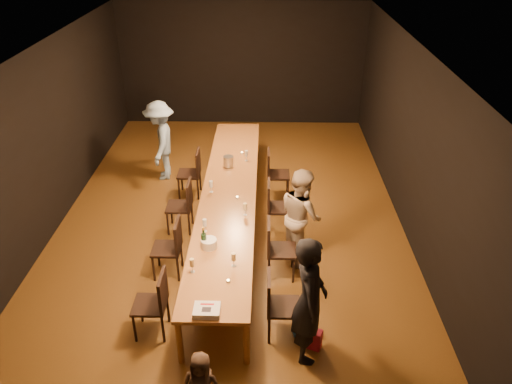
{
  "coord_description": "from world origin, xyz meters",
  "views": [
    {
      "loc": [
        0.6,
        -7.16,
        4.83
      ],
      "look_at": [
        0.46,
        -0.44,
        1.0
      ],
      "focal_mm": 35.0,
      "sensor_mm": 36.0,
      "label": 1
    }
  ],
  "objects_px": {
    "chair_right_1": "(281,250)",
    "woman_birthday": "(309,300)",
    "woman_tan": "(301,215)",
    "man_blue": "(161,141)",
    "chair_right_0": "(284,306)",
    "ice_bucket": "(228,161)",
    "plate_stack": "(209,243)",
    "chair_right_3": "(278,174)",
    "champagne_bottle": "(204,237)",
    "chair_left_3": "(189,173)",
    "chair_right_2": "(280,207)",
    "chair_left_0": "(150,304)",
    "birthday_cake": "(207,310)",
    "chair_left_1": "(166,248)",
    "table": "(229,194)",
    "chair_left_2": "(179,206)"
  },
  "relations": [
    {
      "from": "chair_right_3",
      "to": "birthday_cake",
      "type": "bearing_deg",
      "value": -12.68
    },
    {
      "from": "table",
      "to": "ice_bucket",
      "type": "relative_size",
      "value": 29.57
    },
    {
      "from": "champagne_bottle",
      "to": "table",
      "type": "bearing_deg",
      "value": 81.35
    },
    {
      "from": "chair_right_1",
      "to": "chair_left_0",
      "type": "height_order",
      "value": "same"
    },
    {
      "from": "chair_right_0",
      "to": "man_blue",
      "type": "xyz_separation_m",
      "value": [
        -2.34,
        4.32,
        0.34
      ]
    },
    {
      "from": "chair_left_1",
      "to": "woman_tan",
      "type": "relative_size",
      "value": 0.6
    },
    {
      "from": "table",
      "to": "chair_right_1",
      "type": "relative_size",
      "value": 6.45
    },
    {
      "from": "chair_right_3",
      "to": "plate_stack",
      "type": "xyz_separation_m",
      "value": [
        -1.02,
        -2.75,
        0.35
      ]
    },
    {
      "from": "woman_tan",
      "to": "birthday_cake",
      "type": "bearing_deg",
      "value": 126.92
    },
    {
      "from": "man_blue",
      "to": "plate_stack",
      "type": "bearing_deg",
      "value": 17.05
    },
    {
      "from": "table",
      "to": "woman_birthday",
      "type": "height_order",
      "value": "woman_birthday"
    },
    {
      "from": "chair_right_3",
      "to": "champagne_bottle",
      "type": "xyz_separation_m",
      "value": [
        -1.08,
        -2.74,
        0.45
      ]
    },
    {
      "from": "chair_right_0",
      "to": "champagne_bottle",
      "type": "relative_size",
      "value": 2.89
    },
    {
      "from": "chair_right_3",
      "to": "chair_left_0",
      "type": "distance_m",
      "value": 3.98
    },
    {
      "from": "woman_tan",
      "to": "man_blue",
      "type": "distance_m",
      "value": 3.74
    },
    {
      "from": "chair_right_1",
      "to": "chair_right_2",
      "type": "xyz_separation_m",
      "value": [
        0.0,
        1.2,
        0.0
      ]
    },
    {
      "from": "chair_right_2",
      "to": "woman_birthday",
      "type": "relative_size",
      "value": 0.55
    },
    {
      "from": "chair_right_1",
      "to": "woman_birthday",
      "type": "distance_m",
      "value": 1.59
    },
    {
      "from": "chair_right_3",
      "to": "birthday_cake",
      "type": "distance_m",
      "value": 4.15
    },
    {
      "from": "chair_left_1",
      "to": "plate_stack",
      "type": "height_order",
      "value": "chair_left_1"
    },
    {
      "from": "plate_stack",
      "to": "champagne_bottle",
      "type": "relative_size",
      "value": 0.69
    },
    {
      "from": "chair_right_0",
      "to": "woman_tan",
      "type": "xyz_separation_m",
      "value": [
        0.3,
        1.67,
        0.31
      ]
    },
    {
      "from": "chair_right_2",
      "to": "ice_bucket",
      "type": "relative_size",
      "value": 4.58
    },
    {
      "from": "birthday_cake",
      "to": "woman_tan",
      "type": "bearing_deg",
      "value": 60.5
    },
    {
      "from": "chair_right_0",
      "to": "ice_bucket",
      "type": "distance_m",
      "value": 3.48
    },
    {
      "from": "chair_right_3",
      "to": "ice_bucket",
      "type": "distance_m",
      "value": 1.03
    },
    {
      "from": "table",
      "to": "chair_left_2",
      "type": "distance_m",
      "value": 0.88
    },
    {
      "from": "woman_birthday",
      "to": "woman_tan",
      "type": "height_order",
      "value": "woman_birthday"
    },
    {
      "from": "chair_right_2",
      "to": "champagne_bottle",
      "type": "height_order",
      "value": "champagne_bottle"
    },
    {
      "from": "chair_left_3",
      "to": "ice_bucket",
      "type": "distance_m",
      "value": 0.91
    },
    {
      "from": "chair_right_2",
      "to": "chair_left_3",
      "type": "bearing_deg",
      "value": -125.22
    },
    {
      "from": "birthday_cake",
      "to": "chair_left_0",
      "type": "bearing_deg",
      "value": 151.26
    },
    {
      "from": "chair_right_2",
      "to": "ice_bucket",
      "type": "bearing_deg",
      "value": -135.31
    },
    {
      "from": "chair_right_2",
      "to": "champagne_bottle",
      "type": "relative_size",
      "value": 2.89
    },
    {
      "from": "man_blue",
      "to": "ice_bucket",
      "type": "relative_size",
      "value": 7.97
    },
    {
      "from": "birthday_cake",
      "to": "chair_right_1",
      "type": "bearing_deg",
      "value": 61.3
    },
    {
      "from": "plate_stack",
      "to": "table",
      "type": "bearing_deg",
      "value": 83.85
    },
    {
      "from": "chair_right_0",
      "to": "man_blue",
      "type": "distance_m",
      "value": 4.93
    },
    {
      "from": "chair_right_1",
      "to": "chair_right_2",
      "type": "height_order",
      "value": "same"
    },
    {
      "from": "chair_right_1",
      "to": "woman_birthday",
      "type": "xyz_separation_m",
      "value": [
        0.28,
        -1.51,
        0.39
      ]
    },
    {
      "from": "table",
      "to": "chair_left_1",
      "type": "relative_size",
      "value": 6.45
    },
    {
      "from": "chair_left_3",
      "to": "ice_bucket",
      "type": "height_order",
      "value": "ice_bucket"
    },
    {
      "from": "man_blue",
      "to": "chair_left_0",
      "type": "bearing_deg",
      "value": 4.62
    },
    {
      "from": "chair_right_1",
      "to": "plate_stack",
      "type": "distance_m",
      "value": 1.13
    },
    {
      "from": "chair_right_2",
      "to": "chair_left_2",
      "type": "distance_m",
      "value": 1.7
    },
    {
      "from": "woman_birthday",
      "to": "plate_stack",
      "type": "height_order",
      "value": "woman_birthday"
    },
    {
      "from": "chair_right_3",
      "to": "man_blue",
      "type": "distance_m",
      "value": 2.47
    },
    {
      "from": "chair_left_3",
      "to": "chair_right_1",
      "type": "bearing_deg",
      "value": -144.69
    },
    {
      "from": "chair_left_2",
      "to": "woman_tan",
      "type": "xyz_separation_m",
      "value": [
        2.0,
        -0.73,
        0.31
      ]
    },
    {
      "from": "chair_right_0",
      "to": "ice_bucket",
      "type": "bearing_deg",
      "value": -164.56
    }
  ]
}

